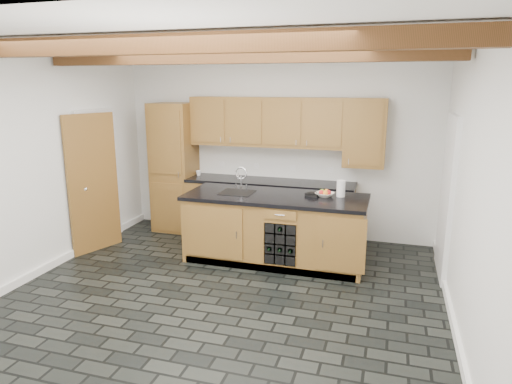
# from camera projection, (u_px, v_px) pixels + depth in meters

# --- Properties ---
(ground) EXTENTS (5.00, 5.00, 0.00)m
(ground) POSITION_uv_depth(u_px,v_px,m) (222.00, 298.00, 5.26)
(ground) COLOR black
(ground) RESTS_ON ground
(room_shell) EXTENTS (5.01, 5.00, 5.00)m
(room_shell) POSITION_uv_depth(u_px,v_px,m) (229.00, 159.00, 5.42)
(room_shell) COLOR white
(room_shell) RESTS_ON ground
(back_cabinetry) EXTENTS (3.65, 0.62, 2.20)m
(back_cabinetry) POSITION_uv_depth(u_px,v_px,m) (249.00, 176.00, 7.22)
(back_cabinetry) COLOR olive
(back_cabinetry) RESTS_ON ground
(island) EXTENTS (2.48, 0.96, 0.93)m
(island) POSITION_uv_depth(u_px,v_px,m) (275.00, 228.00, 6.26)
(island) COLOR olive
(island) RESTS_ON ground
(faucet) EXTENTS (0.45, 0.40, 0.34)m
(faucet) POSITION_uv_depth(u_px,v_px,m) (238.00, 190.00, 6.34)
(faucet) COLOR black
(faucet) RESTS_ON island
(kitchen_scale) EXTENTS (0.20, 0.15, 0.06)m
(kitchen_scale) POSITION_uv_depth(u_px,v_px,m) (312.00, 195.00, 6.10)
(kitchen_scale) COLOR black
(kitchen_scale) RESTS_ON island
(fruit_bowl) EXTENTS (0.30, 0.30, 0.06)m
(fruit_bowl) POSITION_uv_depth(u_px,v_px,m) (325.00, 195.00, 6.08)
(fruit_bowl) COLOR white
(fruit_bowl) RESTS_ON island
(fruit_cluster) EXTENTS (0.16, 0.17, 0.07)m
(fruit_cluster) POSITION_uv_depth(u_px,v_px,m) (325.00, 192.00, 6.07)
(fruit_cluster) COLOR #A81617
(fruit_cluster) RESTS_ON fruit_bowl
(paper_towel) EXTENTS (0.11, 0.11, 0.22)m
(paper_towel) POSITION_uv_depth(u_px,v_px,m) (341.00, 189.00, 6.07)
(paper_towel) COLOR white
(paper_towel) RESTS_ON island
(mug) EXTENTS (0.09, 0.09, 0.08)m
(mug) POSITION_uv_depth(u_px,v_px,m) (199.00, 173.00, 7.47)
(mug) COLOR white
(mug) RESTS_ON back_cabinetry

